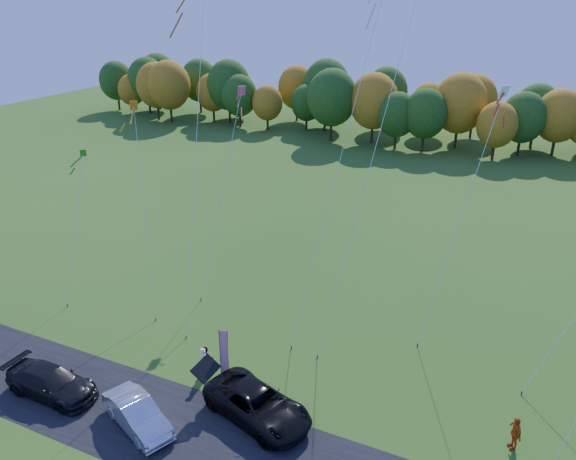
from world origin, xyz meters
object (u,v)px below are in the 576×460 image
at_px(black_suv, 258,404).
at_px(person_east, 515,433).
at_px(silver_sedan, 137,414).
at_px(feather_flag, 223,351).

xyz_separation_m(black_suv, person_east, (11.75, 3.33, 0.05)).
xyz_separation_m(black_suv, silver_sedan, (-5.02, -3.04, -0.07)).
bearing_deg(person_east, feather_flag, -111.87).
relative_size(person_east, feather_flag, 0.49).
bearing_deg(feather_flag, black_suv, -28.11).
relative_size(black_suv, person_east, 3.39).
distance_m(black_suv, person_east, 12.21).
bearing_deg(black_suv, feather_flag, 79.64).
bearing_deg(person_east, black_suv, -103.14).
bearing_deg(feather_flag, silver_sedan, -115.60).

